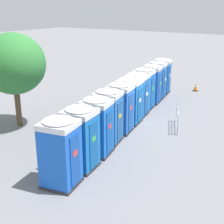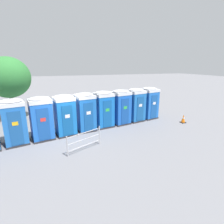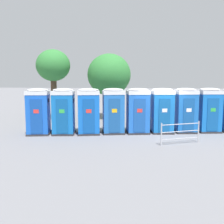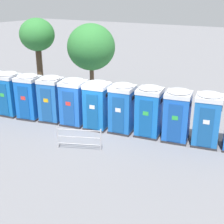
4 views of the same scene
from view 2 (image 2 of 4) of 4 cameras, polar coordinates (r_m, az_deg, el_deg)
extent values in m
plane|color=slate|center=(11.62, -14.71, -6.99)|extent=(120.00, 120.00, 0.00)
cube|color=#2D2D33|center=(11.32, -28.48, -8.75)|extent=(1.42, 1.43, 0.10)
cube|color=blue|center=(10.96, -29.21, -3.46)|extent=(1.36, 1.36, 2.10)
cube|color=#194F95|center=(10.42, -28.90, -4.76)|extent=(0.61, 0.17, 1.85)
cube|color=yellow|center=(10.32, -29.09, -3.35)|extent=(0.27, 0.07, 0.20)
cube|color=black|center=(10.80, -26.69, 0.69)|extent=(0.10, 0.36, 0.20)
cube|color=silver|center=(10.68, -30.00, 2.40)|extent=(1.40, 1.41, 0.20)
ellipsoid|color=silver|center=(10.65, -30.11, 3.19)|extent=(1.33, 1.34, 0.18)
cube|color=#2D2D33|center=(11.36, -21.49, -7.83)|extent=(1.44, 1.42, 0.10)
cube|color=blue|center=(11.00, -22.05, -2.54)|extent=(1.37, 1.35, 2.10)
cube|color=#194DA0|center=(10.47, -21.45, -3.79)|extent=(0.63, 0.16, 1.85)
cube|color=red|center=(10.37, -21.58, -2.38)|extent=(0.28, 0.06, 0.20)
cube|color=black|center=(10.91, -19.37, 1.60)|extent=(0.10, 0.36, 0.20)
cube|color=silver|center=(10.72, -22.66, 3.33)|extent=(1.41, 1.39, 0.20)
ellipsoid|color=silver|center=(10.69, -22.74, 4.11)|extent=(1.34, 1.32, 0.18)
cube|color=#2D2D33|center=(11.60, -14.73, -6.76)|extent=(1.38, 1.39, 0.10)
cube|color=blue|center=(11.24, -15.10, -1.55)|extent=(1.32, 1.32, 2.10)
cube|color=#11529A|center=(10.72, -14.25, -2.74)|extent=(0.62, 0.14, 1.85)
cube|color=white|center=(10.62, -14.32, -1.35)|extent=(0.28, 0.06, 0.20)
cube|color=black|center=(11.20, -12.51, 2.46)|extent=(0.09, 0.36, 0.20)
cube|color=silver|center=(10.97, -15.52, 4.21)|extent=(1.36, 1.36, 0.20)
ellipsoid|color=silver|center=(10.94, -15.57, 4.98)|extent=(1.29, 1.30, 0.18)
cube|color=#2D2D33|center=(12.03, -8.45, -5.58)|extent=(1.34, 1.36, 0.10)
cube|color=blue|center=(11.69, -8.66, -0.54)|extent=(1.27, 1.30, 2.10)
cube|color=#154D95|center=(11.18, -7.60, -1.63)|extent=(0.61, 0.12, 1.85)
cube|color=white|center=(11.09, -7.62, -0.29)|extent=(0.28, 0.05, 0.20)
cube|color=black|center=(11.71, -6.20, 3.29)|extent=(0.08, 0.36, 0.20)
cube|color=silver|center=(11.43, -8.89, 5.02)|extent=(1.31, 1.34, 0.20)
ellipsoid|color=silver|center=(11.41, -8.92, 5.76)|extent=(1.25, 1.27, 0.18)
cube|color=#2D2D33|center=(12.61, -2.69, -4.44)|extent=(1.38, 1.37, 0.10)
cube|color=blue|center=(12.28, -2.76, 0.40)|extent=(1.32, 1.31, 2.10)
cube|color=#11529E|center=(11.79, -1.50, -0.60)|extent=(0.63, 0.13, 1.85)
cube|color=green|center=(11.71, -1.47, 0.68)|extent=(0.28, 0.05, 0.20)
cube|color=black|center=(12.37, -0.35, 4.03)|extent=(0.08, 0.36, 0.20)
cube|color=silver|center=(12.03, -2.83, 5.70)|extent=(1.36, 1.35, 0.20)
ellipsoid|color=silver|center=(12.01, -2.84, 6.40)|extent=(1.29, 1.28, 0.18)
cube|color=#2D2D33|center=(13.21, 2.78, -3.51)|extent=(1.42, 1.41, 0.10)
cube|color=blue|center=(12.89, 2.84, 1.12)|extent=(1.35, 1.34, 2.10)
cube|color=#15489D|center=(12.44, 4.32, 0.21)|extent=(0.63, 0.15, 1.85)
cube|color=green|center=(12.36, 4.40, 1.43)|extent=(0.28, 0.06, 0.20)
cube|color=black|center=(13.06, 5.04, 4.57)|extent=(0.09, 0.36, 0.20)
cube|color=silver|center=(12.66, 2.91, 6.18)|extent=(1.39, 1.38, 0.20)
ellipsoid|color=silver|center=(12.64, 2.92, 6.85)|extent=(1.32, 1.31, 0.18)
cube|color=#2D2D33|center=(13.98, 7.51, -2.55)|extent=(1.41, 1.41, 0.10)
cube|color=blue|center=(13.68, 7.67, 1.84)|extent=(1.35, 1.35, 2.10)
cube|color=#165094|center=(13.26, 9.24, 1.01)|extent=(0.62, 0.15, 1.85)
cube|color=white|center=(13.19, 9.34, 2.15)|extent=(0.28, 0.06, 0.20)
cube|color=black|center=(13.90, 9.66, 5.07)|extent=(0.10, 0.36, 0.20)
cube|color=silver|center=(13.46, 7.85, 6.60)|extent=(1.39, 1.39, 0.20)
ellipsoid|color=silver|center=(13.44, 7.87, 7.23)|extent=(1.32, 1.32, 0.18)
cube|color=#2D2D33|center=(14.84, 11.71, -1.68)|extent=(1.42, 1.43, 0.10)
cube|color=blue|center=(14.56, 11.94, 2.46)|extent=(1.36, 1.36, 2.10)
cube|color=#184F9E|center=(14.18, 13.56, 1.71)|extent=(0.62, 0.16, 1.85)
cube|color=white|center=(14.11, 13.68, 2.78)|extent=(0.28, 0.07, 0.20)
cube|color=black|center=(14.83, 13.72, 5.48)|extent=(0.10, 0.36, 0.20)
cube|color=silver|center=(14.36, 12.20, 6.94)|extent=(1.40, 1.40, 0.20)
ellipsoid|color=silver|center=(14.34, 12.23, 7.53)|extent=(1.33, 1.33, 0.18)
cylinder|color=brown|center=(16.02, -29.76, 2.23)|extent=(0.30, 0.30, 2.47)
ellipsoid|color=#337F38|center=(15.75, -30.78, 9.64)|extent=(3.23, 3.23, 3.12)
cube|color=black|center=(14.42, 22.14, -3.15)|extent=(0.36, 0.36, 0.04)
cone|color=orange|center=(14.33, 22.27, -1.93)|extent=(0.28, 0.28, 0.60)
cylinder|color=white|center=(14.32, 22.28, -1.82)|extent=(0.17, 0.17, 0.07)
cylinder|color=#B7B7BC|center=(8.73, -14.40, -10.90)|extent=(0.06, 0.06, 1.05)
cylinder|color=#B7B7BC|center=(9.75, -4.11, -7.55)|extent=(0.06, 0.06, 1.05)
cylinder|color=#B7B7BC|center=(9.04, -9.06, -6.71)|extent=(1.84, 0.86, 0.04)
cylinder|color=#B7B7BC|center=(9.17, -8.96, -8.74)|extent=(1.84, 0.86, 0.04)
cylinder|color=#B7B7BC|center=(9.32, -8.87, -10.71)|extent=(1.84, 0.86, 0.04)
camera|label=1|loc=(13.52, -100.48, 4.90)|focal=50.00mm
camera|label=3|loc=(4.34, 162.03, -30.42)|focal=42.00mm
camera|label=4|loc=(9.88, 84.91, 15.26)|focal=50.00mm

